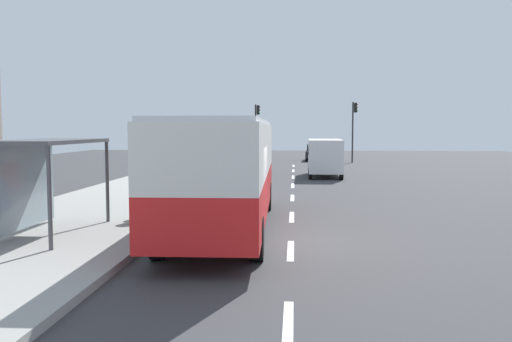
{
  "coord_description": "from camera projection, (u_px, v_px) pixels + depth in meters",
  "views": [
    {
      "loc": [
        0.33,
        -13.9,
        2.96
      ],
      "look_at": [
        -1.0,
        4.64,
        1.5
      ],
      "focal_mm": 37.73,
      "sensor_mm": 36.0,
      "label": 1
    }
  ],
  "objects": [
    {
      "name": "ground_plane",
      "position": [
        288.0,
        186.0,
        28.0
      ],
      "size": [
        56.0,
        92.0,
        0.04
      ],
      "primitive_type": "cube",
      "color": "#38383A"
    },
    {
      "name": "sidewalk_platform",
      "position": [
        75.0,
        222.0,
        16.52
      ],
      "size": [
        6.2,
        30.0,
        0.18
      ],
      "primitive_type": "cube",
      "color": "#999993",
      "rests_on": "ground"
    },
    {
      "name": "lane_stripe_seg_0",
      "position": [
        288.0,
        325.0,
        8.09
      ],
      "size": [
        0.16,
        2.2,
        0.01
      ],
      "primitive_type": "cube",
      "color": "silver",
      "rests_on": "ground"
    },
    {
      "name": "lane_stripe_seg_1",
      "position": [
        291.0,
        251.0,
        13.07
      ],
      "size": [
        0.16,
        2.2,
        0.01
      ],
      "primitive_type": "cube",
      "color": "silver",
      "rests_on": "ground"
    },
    {
      "name": "lane_stripe_seg_2",
      "position": [
        292.0,
        217.0,
        18.04
      ],
      "size": [
        0.16,
        2.2,
        0.01
      ],
      "primitive_type": "cube",
      "color": "silver",
      "rests_on": "ground"
    },
    {
      "name": "lane_stripe_seg_3",
      "position": [
        292.0,
        198.0,
        23.01
      ],
      "size": [
        0.16,
        2.2,
        0.01
      ],
      "primitive_type": "cube",
      "color": "silver",
      "rests_on": "ground"
    },
    {
      "name": "lane_stripe_seg_4",
      "position": [
        293.0,
        186.0,
        27.98
      ],
      "size": [
        0.16,
        2.2,
        0.01
      ],
      "primitive_type": "cube",
      "color": "silver",
      "rests_on": "ground"
    },
    {
      "name": "lane_stripe_seg_5",
      "position": [
        293.0,
        177.0,
        32.95
      ],
      "size": [
        0.16,
        2.2,
        0.01
      ],
      "primitive_type": "cube",
      "color": "silver",
      "rests_on": "ground"
    },
    {
      "name": "lane_stripe_seg_6",
      "position": [
        293.0,
        171.0,
        37.93
      ],
      "size": [
        0.16,
        2.2,
        0.01
      ],
      "primitive_type": "cube",
      "color": "silver",
      "rests_on": "ground"
    },
    {
      "name": "lane_stripe_seg_7",
      "position": [
        293.0,
        166.0,
        42.9
      ],
      "size": [
        0.16,
        2.2,
        0.01
      ],
      "primitive_type": "cube",
      "color": "silver",
      "rests_on": "ground"
    },
    {
      "name": "bus",
      "position": [
        224.0,
        167.0,
        15.71
      ],
      "size": [
        2.74,
        11.06,
        3.21
      ],
      "color": "red",
      "rests_on": "ground"
    },
    {
      "name": "white_van",
      "position": [
        325.0,
        155.0,
        33.33
      ],
      "size": [
        2.1,
        5.23,
        2.3
      ],
      "color": "white",
      "rests_on": "ground"
    },
    {
      "name": "sedan_near",
      "position": [
        316.0,
        152.0,
        50.09
      ],
      "size": [
        2.01,
        4.48,
        1.52
      ],
      "color": "black",
      "rests_on": "ground"
    },
    {
      "name": "recycling_bin_yellow",
      "position": [
        145.0,
        205.0,
        16.37
      ],
      "size": [
        0.52,
        0.52,
        0.95
      ],
      "primitive_type": "cylinder",
      "color": "yellow",
      "rests_on": "sidewalk_platform"
    },
    {
      "name": "recycling_bin_green",
      "position": [
        151.0,
        202.0,
        17.07
      ],
      "size": [
        0.52,
        0.52,
        0.95
      ],
      "primitive_type": "cylinder",
      "color": "green",
      "rests_on": "sidewalk_platform"
    },
    {
      "name": "recycling_bin_blue",
      "position": [
        157.0,
        199.0,
        17.77
      ],
      "size": [
        0.52,
        0.52,
        0.95
      ],
      "primitive_type": "cylinder",
      "color": "blue",
      "rests_on": "sidewalk_platform"
    },
    {
      "name": "traffic_light_near_side",
      "position": [
        354.0,
        123.0,
        47.03
      ],
      "size": [
        0.49,
        0.28,
        5.31
      ],
      "color": "#2D2D2D",
      "rests_on": "ground"
    },
    {
      "name": "traffic_light_far_side",
      "position": [
        257.0,
        124.0,
        48.44
      ],
      "size": [
        0.49,
        0.28,
        5.16
      ],
      "color": "#2D2D2D",
      "rests_on": "ground"
    },
    {
      "name": "bus_shelter",
      "position": [
        39.0,
        162.0,
        14.19
      ],
      "size": [
        1.8,
        4.0,
        2.5
      ],
      "color": "#4C4C51",
      "rests_on": "sidewalk_platform"
    }
  ]
}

